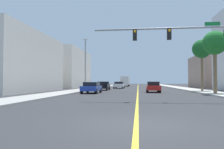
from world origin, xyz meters
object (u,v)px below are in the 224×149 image
car_black (103,86)px  delivery_truck (125,81)px  car_blue (92,87)px  palm_mid (215,44)px  street_lamp (85,62)px  palm_far (202,50)px  traffic_signal_mast (193,41)px  car_white (119,85)px  car_red (153,87)px

car_black → delivery_truck: 30.57m
car_black → delivery_truck: delivery_truck is taller
car_blue → palm_mid: bearing=180.0°
street_lamp → palm_mid: 17.81m
palm_far → car_black: 16.09m
palm_far → delivery_truck: 36.52m
traffic_signal_mast → car_black: size_ratio=2.68×
palm_mid → car_white: 23.71m
car_red → traffic_signal_mast: bearing=-80.3°
street_lamp → car_white: (3.99, 13.32, -3.71)m
palm_mid → delivery_truck: size_ratio=0.82×
traffic_signal_mast → street_lamp: 19.63m
car_black → delivery_truck: (1.83, 30.51, 0.87)m
palm_mid → palm_far: 6.29m
traffic_signal_mast → car_white: 30.17m
palm_mid → palm_far: size_ratio=0.97×
street_lamp → delivery_truck: 34.43m
car_red → palm_far: bearing=21.5°
car_blue → delivery_truck: 39.92m
traffic_signal_mast → palm_mid: bearing=63.7°
street_lamp → car_white: size_ratio=1.77×
car_blue → car_black: size_ratio=0.95×
palm_far → car_black: (-14.82, 3.34, -5.29)m
palm_far → car_white: palm_far is taller
palm_mid → car_blue: bearing=179.0°
car_white → car_red: (5.93, -15.79, -0.01)m
car_white → car_red: bearing=-66.6°
car_red → car_black: bearing=142.7°
car_white → car_black: (-1.82, -9.76, -0.01)m
traffic_signal_mast → palm_far: 16.59m
car_red → delivery_truck: 37.03m
car_red → delivery_truck: delivery_truck is taller
palm_far → car_red: (-7.07, -2.70, -5.29)m
traffic_signal_mast → car_blue: size_ratio=2.81×
street_lamp → palm_far: bearing=0.8°
car_blue → car_black: car_black is taller
palm_mid → palm_far: (0.30, 6.28, 0.26)m
palm_mid → car_red: bearing=152.1°
traffic_signal_mast → palm_far: palm_far is taller
palm_far → car_white: size_ratio=1.67×
palm_far → car_blue: size_ratio=1.84×
traffic_signal_mast → palm_far: (4.97, 15.75, 1.57)m
car_black → palm_mid: bearing=146.2°
street_lamp → car_red: (9.93, -2.47, -3.72)m
palm_far → car_red: palm_far is taller
palm_mid → car_blue: palm_mid is taller
palm_mid → car_red: (-6.77, 3.58, -5.04)m
palm_mid → car_black: (-14.52, 9.62, -5.03)m
car_white → delivery_truck: (0.02, 20.75, 0.85)m
palm_mid → street_lamp: bearing=160.1°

